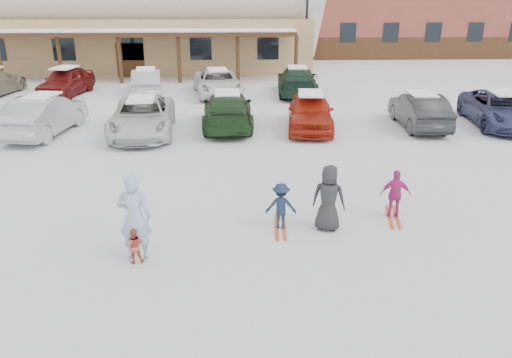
{
  "coord_description": "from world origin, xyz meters",
  "views": [
    {
      "loc": [
        -0.18,
        -10.52,
        5.36
      ],
      "look_at": [
        0.3,
        1.0,
        1.0
      ],
      "focal_mm": 35.0,
      "sensor_mm": 36.0,
      "label": 1
    }
  ],
  "objects_px": {
    "parked_car_1": "(44,115)",
    "parked_car_11": "(297,81)",
    "toddler_red": "(134,246)",
    "parked_car_9": "(147,82)",
    "parked_car_8": "(66,81)",
    "adult_skier": "(134,217)",
    "parked_car_10": "(218,83)",
    "lamp_post": "(307,23)",
    "parked_car_6": "(501,109)",
    "child_magenta": "(395,194)",
    "day_lodge": "(113,11)",
    "child_navy": "(281,206)",
    "parked_car_5": "(419,110)",
    "bystander_dark": "(329,198)",
    "parked_car_4": "(310,111)",
    "parked_car_2": "(142,117)",
    "parked_car_3": "(228,110)"
  },
  "relations": [
    {
      "from": "lamp_post",
      "to": "parked_car_6",
      "type": "distance_m",
      "value": 15.82
    },
    {
      "from": "parked_car_10",
      "to": "child_navy",
      "type": "bearing_deg",
      "value": -90.89
    },
    {
      "from": "child_navy",
      "to": "parked_car_5",
      "type": "distance_m",
      "value": 11.32
    },
    {
      "from": "day_lodge",
      "to": "child_magenta",
      "type": "distance_m",
      "value": 30.22
    },
    {
      "from": "toddler_red",
      "to": "parked_car_4",
      "type": "relative_size",
      "value": 0.18
    },
    {
      "from": "parked_car_8",
      "to": "parked_car_9",
      "type": "height_order",
      "value": "parked_car_8"
    },
    {
      "from": "child_magenta",
      "to": "parked_car_9",
      "type": "xyz_separation_m",
      "value": [
        -8.78,
        16.28,
        0.07
      ]
    },
    {
      "from": "child_navy",
      "to": "bystander_dark",
      "type": "height_order",
      "value": "bystander_dark"
    },
    {
      "from": "day_lodge",
      "to": "parked_car_3",
      "type": "distance_m",
      "value": 20.26
    },
    {
      "from": "child_magenta",
      "to": "parked_car_10",
      "type": "distance_m",
      "value": 16.55
    },
    {
      "from": "day_lodge",
      "to": "parked_car_2",
      "type": "height_order",
      "value": "day_lodge"
    },
    {
      "from": "adult_skier",
      "to": "parked_car_6",
      "type": "distance_m",
      "value": 16.99
    },
    {
      "from": "toddler_red",
      "to": "parked_car_2",
      "type": "xyz_separation_m",
      "value": [
        -1.52,
        10.11,
        0.32
      ]
    },
    {
      "from": "toddler_red",
      "to": "parked_car_2",
      "type": "height_order",
      "value": "parked_car_2"
    },
    {
      "from": "day_lodge",
      "to": "parked_car_10",
      "type": "height_order",
      "value": "day_lodge"
    },
    {
      "from": "lamp_post",
      "to": "toddler_red",
      "type": "bearing_deg",
      "value": -105.48
    },
    {
      "from": "bystander_dark",
      "to": "adult_skier",
      "type": "bearing_deg",
      "value": 34.98
    },
    {
      "from": "parked_car_10",
      "to": "parked_car_2",
      "type": "bearing_deg",
      "value": -117.48
    },
    {
      "from": "parked_car_3",
      "to": "parked_car_10",
      "type": "relative_size",
      "value": 0.98
    },
    {
      "from": "day_lodge",
      "to": "child_magenta",
      "type": "height_order",
      "value": "day_lodge"
    },
    {
      "from": "parked_car_1",
      "to": "parked_car_6",
      "type": "bearing_deg",
      "value": -171.21
    },
    {
      "from": "bystander_dark",
      "to": "parked_car_11",
      "type": "bearing_deg",
      "value": -74.72
    },
    {
      "from": "adult_skier",
      "to": "child_navy",
      "type": "height_order",
      "value": "adult_skier"
    },
    {
      "from": "parked_car_1",
      "to": "parked_car_11",
      "type": "xyz_separation_m",
      "value": [
        10.93,
        7.61,
        -0.03
      ]
    },
    {
      "from": "toddler_red",
      "to": "parked_car_9",
      "type": "xyz_separation_m",
      "value": [
        -2.68,
        18.25,
        0.31
      ]
    },
    {
      "from": "lamp_post",
      "to": "parked_car_2",
      "type": "distance_m",
      "value": 17.37
    },
    {
      "from": "bystander_dark",
      "to": "parked_car_2",
      "type": "relative_size",
      "value": 0.31
    },
    {
      "from": "day_lodge",
      "to": "lamp_post",
      "type": "height_order",
      "value": "day_lodge"
    },
    {
      "from": "adult_skier",
      "to": "parked_car_5",
      "type": "height_order",
      "value": "adult_skier"
    },
    {
      "from": "lamp_post",
      "to": "parked_car_10",
      "type": "distance_m",
      "value": 9.62
    },
    {
      "from": "child_navy",
      "to": "parked_car_11",
      "type": "height_order",
      "value": "parked_car_11"
    },
    {
      "from": "child_navy",
      "to": "parked_car_3",
      "type": "height_order",
      "value": "parked_car_3"
    },
    {
      "from": "parked_car_4",
      "to": "day_lodge",
      "type": "bearing_deg",
      "value": 129.13
    },
    {
      "from": "parked_car_5",
      "to": "parked_car_11",
      "type": "distance_m",
      "value": 8.32
    },
    {
      "from": "child_navy",
      "to": "parked_car_8",
      "type": "relative_size",
      "value": 0.26
    },
    {
      "from": "day_lodge",
      "to": "parked_car_3",
      "type": "relative_size",
      "value": 5.83
    },
    {
      "from": "child_navy",
      "to": "child_magenta",
      "type": "relative_size",
      "value": 0.91
    },
    {
      "from": "parked_car_1",
      "to": "parked_car_5",
      "type": "xyz_separation_m",
      "value": [
        15.16,
        0.45,
        -0.06
      ]
    },
    {
      "from": "parked_car_4",
      "to": "parked_car_8",
      "type": "xyz_separation_m",
      "value": [
        -12.24,
        7.73,
        -0.01
      ]
    },
    {
      "from": "parked_car_2",
      "to": "parked_car_11",
      "type": "distance_m",
      "value": 10.49
    },
    {
      "from": "adult_skier",
      "to": "parked_car_10",
      "type": "xyz_separation_m",
      "value": [
        1.19,
        17.58,
        -0.24
      ]
    },
    {
      "from": "day_lodge",
      "to": "parked_car_10",
      "type": "relative_size",
      "value": 5.72
    },
    {
      "from": "parked_car_2",
      "to": "child_magenta",
      "type": "bearing_deg",
      "value": -51.08
    },
    {
      "from": "bystander_dark",
      "to": "parked_car_11",
      "type": "relative_size",
      "value": 0.31
    },
    {
      "from": "parked_car_2",
      "to": "parked_car_10",
      "type": "height_order",
      "value": "parked_car_2"
    },
    {
      "from": "toddler_red",
      "to": "parked_car_1",
      "type": "height_order",
      "value": "parked_car_1"
    },
    {
      "from": "day_lodge",
      "to": "parked_car_9",
      "type": "relative_size",
      "value": 6.86
    },
    {
      "from": "toddler_red",
      "to": "parked_car_9",
      "type": "height_order",
      "value": "parked_car_9"
    },
    {
      "from": "bystander_dark",
      "to": "parked_car_9",
      "type": "relative_size",
      "value": 0.38
    },
    {
      "from": "parked_car_3",
      "to": "parked_car_10",
      "type": "height_order",
      "value": "parked_car_3"
    }
  ]
}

